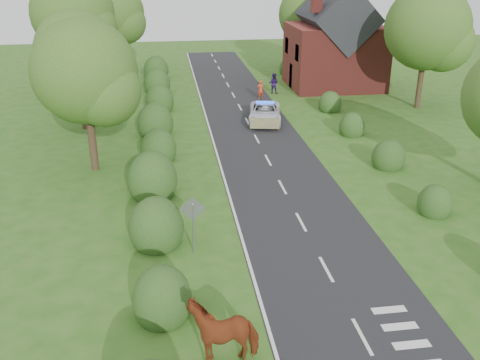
{
  "coord_description": "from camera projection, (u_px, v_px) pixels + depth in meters",
  "views": [
    {
      "loc": [
        -5.81,
        -17.1,
        11.32
      ],
      "look_at": [
        -2.5,
        6.27,
        1.3
      ],
      "focal_mm": 40.0,
      "sensor_mm": 36.0,
      "label": 1
    }
  ],
  "objects": [
    {
      "name": "ground",
      "position": [
        326.0,
        270.0,
        20.76
      ],
      "size": [
        120.0,
        120.0,
        0.0
      ],
      "primitive_type": "plane",
      "color": "#2C5F19"
    },
    {
      "name": "tree_left_c",
      "position": [
        77.0,
        17.0,
        43.74
      ],
      "size": [
        6.97,
        6.8,
        10.22
      ],
      "color": "#332316",
      "rests_on": "ground"
    },
    {
      "name": "road_markings",
      "position": [
        239.0,
        156.0,
        32.32
      ],
      "size": [
        4.96,
        70.0,
        0.01
      ],
      "color": "white",
      "rests_on": "road"
    },
    {
      "name": "house",
      "position": [
        335.0,
        45.0,
        47.84
      ],
      "size": [
        8.0,
        7.4,
        9.17
      ],
      "color": "maroon",
      "rests_on": "ground"
    },
    {
      "name": "police_van",
      "position": [
        265.0,
        113.0,
        38.74
      ],
      "size": [
        3.12,
        5.25,
        1.51
      ],
      "rotation": [
        0.0,
        0.0,
        -0.19
      ],
      "color": "silver",
      "rests_on": "ground"
    },
    {
      "name": "tree_right_c",
      "position": [
        311.0,
        17.0,
        54.35
      ],
      "size": [
        6.15,
        6.0,
        8.58
      ],
      "color": "#332316",
      "rests_on": "ground"
    },
    {
      "name": "tree_left_a",
      "position": [
        89.0,
        76.0,
        28.21
      ],
      "size": [
        5.74,
        5.6,
        8.38
      ],
      "color": "#332316",
      "rests_on": "ground"
    },
    {
      "name": "cow",
      "position": [
        223.0,
        333.0,
        15.97
      ],
      "size": [
        2.49,
        1.39,
        1.73
      ],
      "primitive_type": "imported",
      "rotation": [
        0.0,
        0.0,
        -1.53
      ],
      "color": "brown",
      "rests_on": "ground"
    },
    {
      "name": "tree_right_b",
      "position": [
        432.0,
        31.0,
        40.18
      ],
      "size": [
        6.56,
        6.4,
        9.4
      ],
      "color": "#332316",
      "rests_on": "ground"
    },
    {
      "name": "tree_left_b",
      "position": [
        81.0,
        56.0,
        35.43
      ],
      "size": [
        5.74,
        5.6,
        8.07
      ],
      "color": "#332316",
      "rests_on": "ground"
    },
    {
      "name": "tree_left_d",
      "position": [
        117.0,
        15.0,
        53.54
      ],
      "size": [
        6.15,
        6.0,
        8.89
      ],
      "color": "#332316",
      "rests_on": "ground"
    },
    {
      "name": "pedestrian_purple",
      "position": [
        274.0,
        83.0,
        46.57
      ],
      "size": [
        1.06,
        0.96,
        1.77
      ],
      "primitive_type": "imported",
      "rotation": [
        0.0,
        0.0,
        2.72
      ],
      "color": "#2B1352",
      "rests_on": "ground"
    },
    {
      "name": "pedestrian_red",
      "position": [
        260.0,
        90.0,
        44.71
      ],
      "size": [
        0.64,
        0.47,
        1.62
      ],
      "primitive_type": "imported",
      "rotation": [
        0.0,
        0.0,
        3.29
      ],
      "color": "#BF3C22",
      "rests_on": "ground"
    },
    {
      "name": "hedgerow_left",
      "position": [
        157.0,
        156.0,
        30.28
      ],
      "size": [
        2.75,
        50.41,
        3.0
      ],
      "color": "#174318",
      "rests_on": "ground"
    },
    {
      "name": "road_sign",
      "position": [
        193.0,
        217.0,
        21.29
      ],
      "size": [
        1.06,
        0.08,
        2.53
      ],
      "color": "gray",
      "rests_on": "ground"
    },
    {
      "name": "road",
      "position": [
        259.0,
        144.0,
        34.42
      ],
      "size": [
        6.0,
        70.0,
        0.02
      ],
      "primitive_type": "cube",
      "color": "black",
      "rests_on": "ground"
    },
    {
      "name": "hedgerow_right",
      "position": [
        380.0,
        151.0,
        31.61
      ],
      "size": [
        2.1,
        45.78,
        2.1
      ],
      "color": "#174318",
      "rests_on": "ground"
    }
  ]
}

